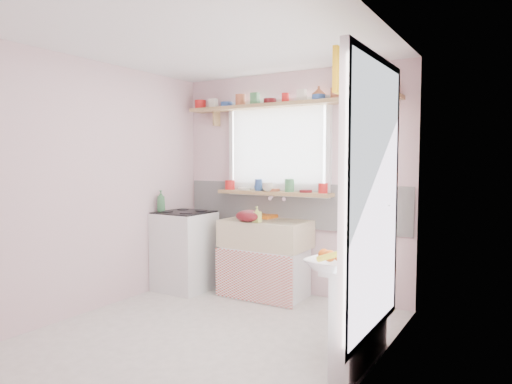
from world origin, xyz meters
The scene contains 19 objects.
room centered at (0.66, 0.86, 1.37)m, with size 3.20×3.20×3.20m.
sink_unit centered at (-0.15, 1.29, 0.43)m, with size 0.95×0.65×1.11m.
cooker centered at (-1.10, 1.05, 0.46)m, with size 0.58×0.58×0.93m.
radiator_ledge centered at (1.30, 0.20, 0.40)m, with size 0.22×0.95×0.78m.
windowsill centered at (-0.15, 1.48, 1.14)m, with size 1.40×0.22×0.04m, color tan.
pine_shelf centered at (0.00, 1.47, 2.12)m, with size 2.52×0.24×0.04m, color tan.
shelf_crockery centered at (-0.02, 1.47, 2.19)m, with size 2.47×0.11×0.12m.
sill_crockery centered at (-0.17, 1.48, 1.22)m, with size 1.35×0.11×0.12m.
dish_tray centered at (-0.33, 1.50, 0.87)m, with size 0.38×0.28×0.04m, color #D06112.
colander centered at (-0.24, 1.10, 0.91)m, with size 0.28×0.28×0.13m, color #5B0F15.
jade_plant centered at (1.21, 0.60, 1.02)m, with size 0.43×0.38×0.48m, color #366E2C.
fruit_bowl centered at (1.21, -0.20, 0.81)m, with size 0.31×0.31×0.08m, color white.
herb_pot centered at (1.33, -0.20, 0.87)m, with size 0.10×0.07×0.19m, color #33692A.
soap_bottle_sink centered at (-0.14, 1.10, 0.94)m, with size 0.08×0.08×0.17m, color #CDDD62.
sill_cup centered at (-0.19, 1.42, 1.21)m, with size 0.12×0.12×0.10m, color beige.
sill_bowl centered at (-0.35, 1.54, 1.19)m, with size 0.18×0.18×0.05m, color #366CB2.
shelf_vase centered at (0.37, 1.53, 2.22)m, with size 0.15×0.15×0.16m, color #A45732.
cooker_bottle centered at (-1.32, 0.90, 1.04)m, with size 0.10×0.10×0.25m, color #3B7746.
fruit centered at (1.22, -0.19, 0.87)m, with size 0.20×0.14×0.10m.
Camera 1 is at (2.35, -3.02, 1.51)m, focal length 32.00 mm.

